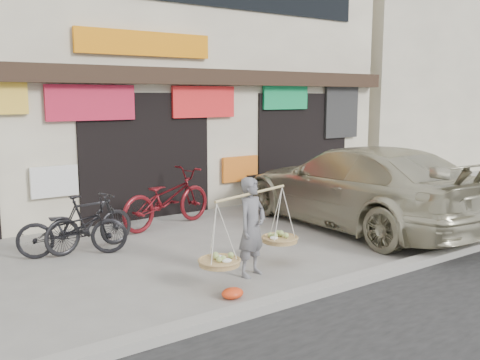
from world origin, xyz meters
TOP-DOWN VIEW (x-y plane):
  - ground at (0.00, 0.00)m, footprint 70.00×70.00m
  - kerb at (0.00, -2.00)m, footprint 70.00×0.25m
  - shophouse_block at (-0.00, 6.42)m, footprint 14.00×6.32m
  - neighbor_east at (13.50, 7.00)m, footprint 12.00×7.00m
  - street_vendor at (-0.42, -0.85)m, footprint 1.99×1.00m
  - bike_0 at (-2.25, 1.65)m, footprint 1.87×1.16m
  - bike_1 at (-1.90, 1.80)m, footprint 1.71×0.75m
  - bike_2 at (-0.03, 2.56)m, footprint 2.34×1.27m
  - suv at (3.13, 0.37)m, footprint 2.54×5.77m
  - red_bag at (-1.18, -1.44)m, footprint 0.31×0.25m

SIDE VIEW (x-z plane):
  - ground at x=0.00m, z-range 0.00..0.00m
  - kerb at x=0.00m, z-range 0.00..0.12m
  - red_bag at x=-1.18m, z-range 0.00..0.14m
  - bike_0 at x=-2.25m, z-range 0.00..0.93m
  - bike_1 at x=-1.90m, z-range 0.00..1.00m
  - bike_2 at x=-0.03m, z-range 0.00..1.17m
  - street_vendor at x=-0.42m, z-range -0.07..1.40m
  - suv at x=3.13m, z-range 0.00..1.65m
  - neighbor_east at x=13.50m, z-range 0.00..6.40m
  - shophouse_block at x=0.00m, z-range -0.05..6.95m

